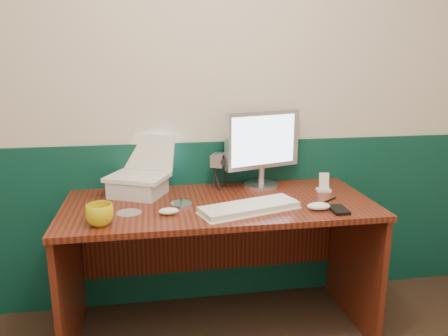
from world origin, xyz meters
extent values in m
cube|color=beige|center=(0.00, 1.75, 1.25)|extent=(3.50, 0.04, 2.50)
cube|color=#072F25|center=(0.00, 1.74, 0.50)|extent=(3.48, 0.02, 1.00)
cube|color=#3A130A|center=(-0.01, 1.38, 0.38)|extent=(1.60, 0.70, 0.75)
cube|color=silver|center=(-0.43, 1.56, 0.80)|extent=(0.34, 0.32, 0.09)
cube|color=silver|center=(0.11, 1.22, 0.76)|extent=(0.52, 0.30, 0.03)
ellipsoid|color=white|center=(0.45, 1.18, 0.77)|extent=(0.12, 0.08, 0.04)
ellipsoid|color=silver|center=(-0.28, 1.24, 0.77)|extent=(0.10, 0.06, 0.03)
imported|color=gold|center=(-0.59, 1.14, 0.80)|extent=(0.13, 0.13, 0.10)
cylinder|color=silver|center=(-0.21, 1.33, 0.76)|extent=(0.11, 0.11, 0.02)
cylinder|color=silver|center=(-0.47, 1.29, 0.75)|extent=(0.12, 0.12, 0.00)
cylinder|color=black|center=(0.55, 1.29, 0.75)|extent=(0.13, 0.10, 0.01)
cube|color=silver|center=(0.32, 1.32, 0.75)|extent=(0.16, 0.13, 0.00)
cube|color=silver|center=(0.60, 1.47, 0.76)|extent=(0.09, 0.07, 0.01)
cube|color=white|center=(0.60, 1.47, 0.81)|extent=(0.06, 0.03, 0.09)
cube|color=black|center=(0.54, 1.14, 0.76)|extent=(0.08, 0.13, 0.02)
camera|label=1|loc=(-0.34, -0.76, 1.48)|focal=35.00mm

